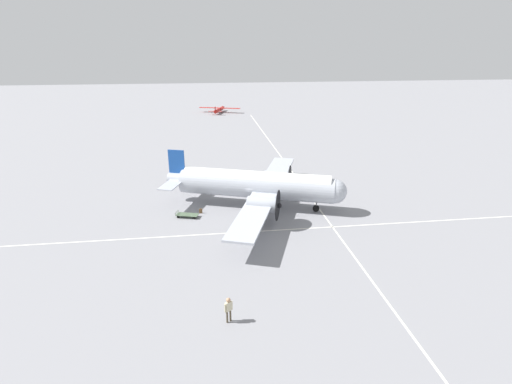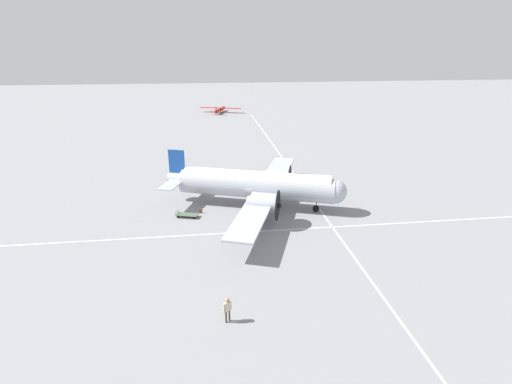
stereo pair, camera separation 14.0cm
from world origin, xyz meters
name	(u,v)px [view 1 (the left image)]	position (x,y,z in m)	size (l,w,h in m)	color
ground_plane	(256,207)	(0.00, 0.00, 0.00)	(300.00, 300.00, 0.00)	gray
apron_line_eastwest	(265,231)	(0.00, -6.11, 0.00)	(120.00, 0.16, 0.01)	silver
apron_line_northsouth	(315,203)	(6.67, 0.00, 0.00)	(0.16, 120.00, 0.01)	silver
airliner_main	(260,185)	(0.40, -0.14, 2.55)	(19.38, 24.43, 5.86)	#ADB2BC
crew_foreground	(229,307)	(-4.27, -18.85, 1.09)	(0.54, 0.38, 1.78)	#473D2D
suitcase_near_door	(201,211)	(-5.98, -1.01, 0.24)	(0.34, 0.14, 0.51)	brown
baggage_cart	(187,215)	(-7.37, -1.90, 0.28)	(2.42, 1.53, 0.56)	#4C6047
light_aircraft_distant	(219,109)	(-0.89, 64.57, 0.85)	(10.58, 8.11, 2.06)	#B2231E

